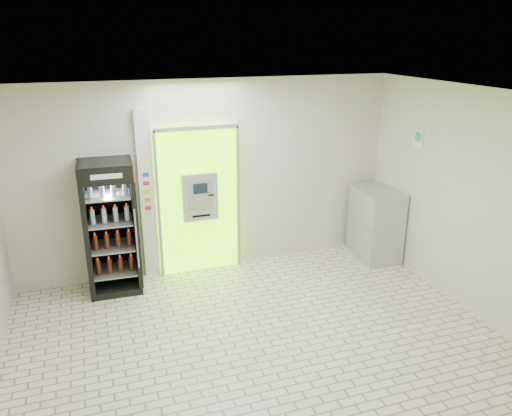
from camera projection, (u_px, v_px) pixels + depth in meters
name	position (u px, v px, depth m)	size (l,w,h in m)	color
ground	(262.00, 349.00, 6.05)	(6.00, 6.00, 0.00)	beige
room_shell	(263.00, 206.00, 5.44)	(6.00, 6.00, 6.00)	beige
atm_assembly	(199.00, 200.00, 7.76)	(1.30, 0.24, 2.33)	#83FE03
pillar	(147.00, 196.00, 7.51)	(0.22, 0.11, 2.60)	silver
beverage_cooler	(111.00, 230.00, 7.21)	(0.76, 0.71, 1.95)	black
steel_cabinet	(375.00, 224.00, 8.37)	(0.65, 0.93, 1.20)	#ADB0B5
exit_sign	(418.00, 139.00, 7.51)	(0.02, 0.22, 0.26)	white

